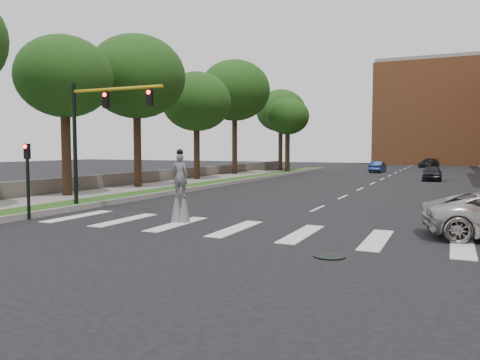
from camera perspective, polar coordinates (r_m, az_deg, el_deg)
ground_plane at (r=16.27m, az=2.11°, el=-6.86°), size 160.00×160.00×0.00m
grass_median at (r=39.07m, az=-2.42°, el=-0.32°), size 2.00×60.00×0.25m
median_curb at (r=38.61m, az=-1.03°, el=-0.34°), size 0.20×60.00×0.28m
sidewalk_left at (r=32.33m, az=-15.25°, el=-1.42°), size 4.00×60.00×0.18m
stone_wall at (r=43.48m, az=-7.71°, el=0.65°), size 0.50×56.00×1.10m
manhole at (r=13.49m, az=10.84°, el=-9.11°), size 0.90×0.90×0.04m
building_backdrop at (r=92.98m, az=24.46°, el=7.30°), size 26.00×14.00×18.00m
traffic_signal at (r=23.83m, az=-17.41°, el=6.43°), size 5.30×0.23×6.20m
secondary_signal at (r=21.73m, az=-24.46°, el=0.69°), size 0.25×0.21×3.23m
stilt_performer at (r=19.21m, az=-7.30°, el=-1.61°), size 0.83×0.59×3.00m
car_near at (r=46.69m, az=22.38°, el=0.80°), size 1.72×4.15×1.40m
car_mid at (r=59.76m, az=16.44°, el=1.54°), size 1.66×4.16×1.35m
car_far at (r=76.66m, az=22.05°, el=1.93°), size 3.31×5.13×1.38m
tree_1 at (r=30.32m, az=-20.62°, el=11.63°), size 5.70×5.70×9.69m
tree_2 at (r=35.54m, az=-12.52°, el=12.14°), size 7.11×7.11×11.21m
tree_3 at (r=43.11m, az=-5.33°, el=9.45°), size 6.29×6.29×9.88m
tree_4 at (r=51.45m, az=-0.67°, el=10.83°), size 7.71×7.71×12.49m
tree_5 at (r=63.85m, az=4.98°, el=8.39°), size 6.67×6.67×10.84m
tree_6 at (r=55.02m, az=5.83°, el=7.67°), size 5.00×5.00×8.79m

